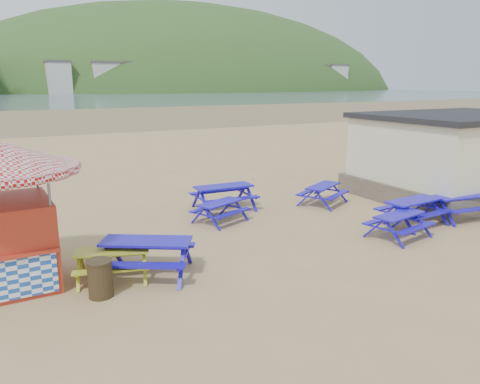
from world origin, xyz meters
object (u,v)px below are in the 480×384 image
picnic_table_blue_a (220,212)px  picnic_table_blue_b (224,197)px  litter_bin (100,278)px  picnic_table_yellow (113,264)px  amenity_block (459,154)px

picnic_table_blue_a → picnic_table_blue_b: bearing=37.3°
picnic_table_blue_b → litter_bin: picnic_table_blue_b is taller
picnic_table_yellow → litter_bin: 0.94m
picnic_table_blue_a → litter_bin: 5.74m
picnic_table_yellow → amenity_block: bearing=23.7°
picnic_table_blue_a → litter_bin: (-4.46, -3.61, 0.08)m
picnic_table_blue_b → litter_bin: 7.19m
picnic_table_blue_b → picnic_table_yellow: (-4.79, -4.11, -0.08)m
picnic_table_blue_a → amenity_block: bearing=-27.5°
picnic_table_blue_b → picnic_table_yellow: size_ratio=1.08×
picnic_table_blue_b → litter_bin: bearing=-134.5°
picnic_table_blue_a → picnic_table_yellow: bearing=-167.5°
picnic_table_blue_a → picnic_table_yellow: 4.89m
picnic_table_blue_a → amenity_block: size_ratio=0.26×
amenity_block → picnic_table_yellow: bearing=-172.3°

